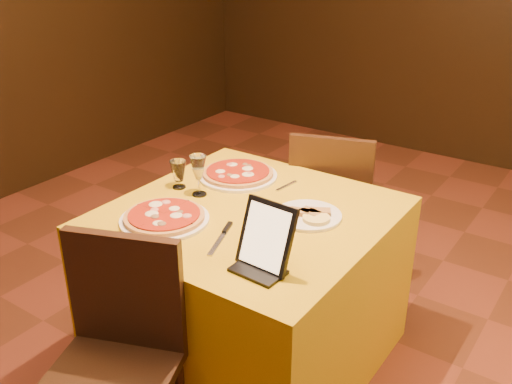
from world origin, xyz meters
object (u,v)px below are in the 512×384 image
Objects in this scene: pizza_far at (238,174)px; chair_main_near at (108,381)px; wine_glass at (199,175)px; main_table at (249,286)px; water_glass at (179,174)px; chair_main_far at (334,206)px; tablet at (266,236)px; pizza_near at (164,218)px.

chair_main_near is at bearing -76.89° from pizza_far.
pizza_far is at bearing 84.84° from wine_glass.
pizza_far is at bearing 81.90° from chair_main_near.
pizza_far is (-0.25, 0.27, 0.39)m from main_table.
pizza_far is at bearing 59.02° from water_glass.
pizza_far is at bearing 46.27° from chair_main_far.
chair_main_near is at bearing -117.45° from tablet.
water_glass is at bearing 177.73° from main_table.
pizza_far is 0.30m from water_glass.
wine_glass reaches higher than main_table.
pizza_far reaches higher than main_table.
wine_glass is (-0.02, -0.26, 0.08)m from pizza_far.
water_glass is (-0.40, 0.84, 0.36)m from chair_main_near.
main_table is 1.21× the size of chair_main_far.
pizza_far is (-0.25, -0.53, 0.31)m from chair_main_far.
pizza_far is at bearing 92.51° from pizza_near.
pizza_near is 0.54m from tablet.
water_glass is at bearing -120.98° from pizza_far.
wine_glass reaches higher than chair_main_far.
pizza_near is at bearing 59.55° from chair_main_far.
pizza_far is (-0.25, 1.09, 0.31)m from chair_main_near.
main_table is 0.60m from water_glass.
pizza_near is 1.91× the size of wine_glass.
wine_glass is 0.13m from water_glass.
water_glass is at bearing 176.38° from wine_glass.
chair_main_near is at bearing -90.00° from main_table.
main_table is at bearing -46.43° from pizza_far.
pizza_near is at bearing -80.38° from wine_glass.
pizza_near is 0.34m from water_glass.
wine_glass is at bearing 87.24° from chair_main_near.
wine_glass is 1.46× the size of water_glass.
main_table is 2.93× the size of pizza_far.
chair_main_near is at bearing -71.55° from wine_glass.
tablet reaches higher than water_glass.
pizza_near is 0.53m from pizza_far.
pizza_far is 2.89× the size of water_glass.
chair_main_near is 1.00× the size of chair_main_far.
tablet reaches higher than main_table.
chair_main_far is 1.13m from pizza_near.
main_table is 0.82m from chair_main_near.
pizza_near is at bearing 177.95° from tablet.
chair_main_far is at bearing 107.98° from tablet.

